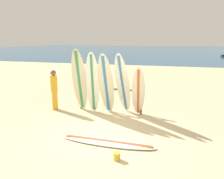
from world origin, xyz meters
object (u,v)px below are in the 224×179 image
at_px(surfboard_leaning_left, 93,83).
at_px(sand_bucket, 117,156).
at_px(surfboard_lying_on_sand, 107,142).
at_px(surfboard_leaning_far_left, 80,81).
at_px(surfboard_leaning_center, 123,84).
at_px(surfboard_leaning_center_left, 106,84).
at_px(beachgoer_standing, 54,88).
at_px(surfboard_rack, 110,95).
at_px(surfboard_leaning_center_right, 138,92).

xyz_separation_m(surfboard_leaning_left, sand_bucket, (1.65, -2.90, -1.08)).
distance_m(surfboard_leaning_left, surfboard_lying_on_sand, 2.72).
bearing_deg(surfboard_leaning_left, surfboard_leaning_far_left, 170.57).
bearing_deg(surfboard_leaning_center, surfboard_leaning_center_left, -166.08).
distance_m(surfboard_leaning_left, beachgoer_standing, 1.66).
bearing_deg(surfboard_leaning_center, surfboard_leaning_far_left, -177.59).
distance_m(surfboard_leaning_far_left, surfboard_leaning_center_left, 1.08).
relative_size(surfboard_leaning_left, surfboard_lying_on_sand, 0.89).
height_order(surfboard_leaning_left, surfboard_leaning_center, surfboard_leaning_left).
distance_m(surfboard_rack, beachgoer_standing, 2.21).
relative_size(surfboard_rack, surfboard_lying_on_sand, 0.96).
xyz_separation_m(surfboard_rack, beachgoer_standing, (-2.17, -0.38, 0.21)).
distance_m(surfboard_leaning_far_left, surfboard_leaning_left, 0.57).
bearing_deg(surfboard_rack, surfboard_lying_on_sand, -75.56).
bearing_deg(surfboard_rack, sand_bucket, -71.49).
xyz_separation_m(beachgoer_standing, sand_bucket, (3.28, -2.94, -0.78)).
bearing_deg(surfboard_leaning_left, beachgoer_standing, 178.71).
xyz_separation_m(surfboard_leaning_far_left, beachgoer_standing, (-1.07, -0.06, -0.35)).
xyz_separation_m(surfboard_leaning_far_left, sand_bucket, (2.22, -2.99, -1.13)).
bearing_deg(surfboard_leaning_left, surfboard_lying_on_sand, -60.84).
height_order(surfboard_lying_on_sand, beachgoer_standing, beachgoer_standing).
relative_size(surfboard_leaning_far_left, surfboard_leaning_left, 1.04).
xyz_separation_m(surfboard_leaning_center_left, surfboard_lying_on_sand, (0.69, -2.18, -1.11)).
bearing_deg(surfboard_leaning_center_right, beachgoer_standing, 179.88).
bearing_deg(surfboard_leaning_left, sand_bucket, -60.33).
xyz_separation_m(surfboard_leaning_center_left, sand_bucket, (1.14, -2.92, -1.06)).
bearing_deg(sand_bucket, surfboard_rack, 108.51).
bearing_deg(surfboard_leaning_center, surfboard_leaning_left, -171.55).
xyz_separation_m(surfboard_lying_on_sand, beachgoer_standing, (-2.84, 2.20, 0.84)).
bearing_deg(surfboard_rack, beachgoer_standing, -170.05).
distance_m(surfboard_rack, surfboard_leaning_left, 0.85).
xyz_separation_m(surfboard_leaning_left, surfboard_leaning_center_left, (0.51, 0.02, -0.02)).
bearing_deg(surfboard_lying_on_sand, surfboard_leaning_center_right, 77.58).
bearing_deg(sand_bucket, surfboard_leaning_center, 100.20).
bearing_deg(sand_bucket, surfboard_leaning_far_left, 126.51).
xyz_separation_m(surfboard_leaning_far_left, surfboard_leaning_left, (0.56, -0.09, -0.05)).
relative_size(surfboard_rack, surfboard_leaning_center_left, 1.10).
xyz_separation_m(surfboard_rack, surfboard_leaning_center_right, (1.15, -0.39, 0.28)).
xyz_separation_m(surfboard_leaning_far_left, surfboard_leaning_center_right, (2.25, -0.06, -0.28)).
relative_size(surfboard_leaning_center_left, beachgoer_standing, 1.45).
bearing_deg(surfboard_leaning_center_right, surfboard_lying_on_sand, -102.42).
relative_size(surfboard_leaning_left, surfboard_leaning_center_left, 1.02).
bearing_deg(surfboard_leaning_far_left, surfboard_leaning_center, 2.41).
height_order(surfboard_leaning_center, surfboard_lying_on_sand, surfboard_leaning_center).
bearing_deg(sand_bucket, surfboard_lying_on_sand, 121.14).
bearing_deg(surfboard_lying_on_sand, surfboard_leaning_left, 119.16).
bearing_deg(surfboard_rack, surfboard_leaning_left, -142.35).
distance_m(surfboard_leaning_center, surfboard_lying_on_sand, 2.58).
xyz_separation_m(surfboard_leaning_center_right, sand_bucket, (-0.04, -2.93, -0.85)).
height_order(surfboard_leaning_center, beachgoer_standing, surfboard_leaning_center).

